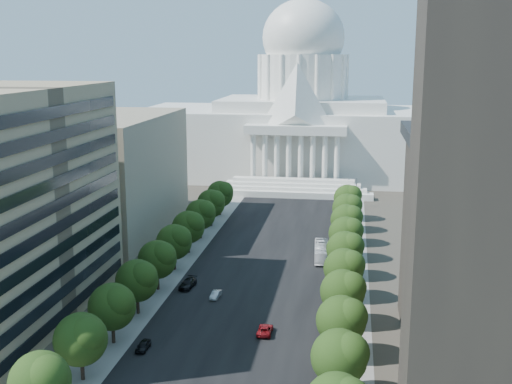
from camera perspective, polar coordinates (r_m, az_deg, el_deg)
The scene contains 34 objects.
road_asphalt at distance 152.88m, azimuth 1.15°, elevation -5.05°, with size 30.00×260.00×0.01m, color black.
sidewalk_left at distance 156.36m, azimuth -5.80°, elevation -4.71°, with size 8.00×260.00×0.02m, color gray.
sidewalk_right at distance 151.72m, azimuth 8.31°, elevation -5.31°, with size 8.00×260.00×0.02m, color gray.
capitol at distance 241.73m, azimuth 4.11°, elevation 6.17°, with size 120.00×56.00×73.00m.
office_block_left_far at distance 171.29m, azimuth -14.52°, elevation 1.62°, with size 38.00×52.00×30.00m, color gray.
tree_l_a at distance 85.31m, azimuth -18.52°, elevation -15.61°, with size 7.79×7.60×9.97m.
tree_l_b at distance 94.97m, azimuth -15.19°, elevation -12.43°, with size 7.79×7.60×9.97m.
tree_l_c at distance 105.12m, azimuth -12.55°, elevation -9.82°, with size 7.79×7.60×9.97m.
tree_l_d at distance 115.62m, azimuth -10.42°, elevation -7.66°, with size 7.79×7.60×9.97m.
tree_l_e at distance 126.39m, azimuth -8.66°, elevation -5.86°, with size 7.79×7.60×9.97m.
tree_l_f at distance 137.36m, azimuth -7.19°, elevation -4.34°, with size 7.79×7.60×9.97m.
tree_l_g at distance 148.49m, azimuth -5.94°, elevation -3.04°, with size 7.79×7.60×9.97m.
tree_l_h at distance 159.75m, azimuth -4.87°, elevation -1.92°, with size 7.79×7.60×9.97m.
tree_l_i at distance 171.10m, azimuth -3.94°, elevation -0.95°, with size 7.79×7.60×9.97m.
tree_l_j at distance 182.54m, azimuth -3.13°, elevation -0.11°, with size 7.79×7.60×9.97m.
tree_r_b at distance 87.70m, azimuth 7.63°, elevation -14.25°, with size 7.79×7.60×9.97m.
tree_r_c at distance 98.59m, azimuth 7.77°, elevation -11.15°, with size 7.79×7.60×9.97m.
tree_r_d at distance 109.72m, azimuth 7.88°, elevation -8.68°, with size 7.79×7.60×9.97m.
tree_r_e at distance 121.01m, azimuth 7.97°, elevation -6.66°, with size 7.79×7.60×9.97m.
tree_r_f at distance 132.43m, azimuth 8.04°, elevation -4.99°, with size 7.79×7.60×9.97m.
tree_r_g at distance 143.94m, azimuth 8.11°, elevation -3.59°, with size 7.79×7.60×9.97m.
tree_r_h at distance 155.53m, azimuth 8.16°, elevation -2.40°, with size 7.79×7.60×9.97m.
tree_r_i at distance 167.17m, azimuth 8.20°, elevation -1.37°, with size 7.79×7.60×9.97m.
tree_r_j at distance 178.87m, azimuth 8.24°, elevation -0.47°, with size 7.79×7.60×9.97m.
streetlight_b at distance 98.11m, azimuth 8.69°, elevation -11.71°, with size 2.61×0.44×9.00m.
streetlight_c at distance 121.41m, azimuth 8.71°, elevation -6.94°, with size 2.61×0.44×9.00m.
streetlight_d at distance 145.27m, azimuth 8.72°, elevation -3.72°, with size 2.61×0.44×9.00m.
streetlight_e at distance 169.46m, azimuth 8.73°, elevation -1.42°, with size 2.61×0.44×9.00m.
streetlight_f at distance 193.85m, azimuth 8.74°, elevation 0.31°, with size 2.61×0.44×9.00m.
car_dark_a at distance 104.40m, azimuth -10.00°, elevation -13.32°, with size 1.63×4.04×1.38m, color black.
car_silver at distance 123.12m, azimuth -3.60°, elevation -9.10°, with size 1.40×4.00×1.32m, color #ADB0B5.
car_red at distance 108.25m, azimuth 0.80°, elevation -12.16°, with size 2.33×5.05×1.40m, color maroon.
car_dark_b at distance 128.61m, azimuth -6.09°, elevation -8.12°, with size 2.28×5.62×1.63m, color black.
city_bus at distance 145.61m, azimuth 5.82°, elevation -5.28°, with size 2.92×12.50×3.48m, color silver.
Camera 1 is at (18.80, -54.77, 45.40)m, focal length 45.00 mm.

